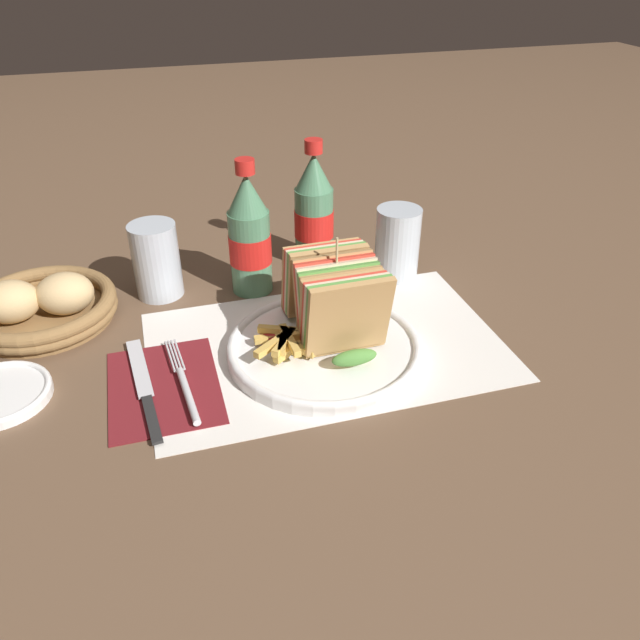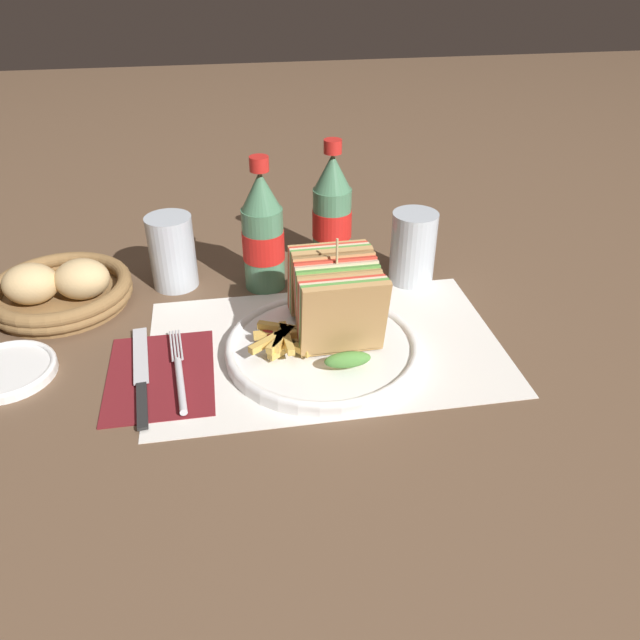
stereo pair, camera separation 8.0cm
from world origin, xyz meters
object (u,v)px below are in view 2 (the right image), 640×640
Objects in this scene: club_sandwich at (336,300)px; side_saucer at (6,371)px; plate_main at (323,348)px; coke_bottle_near at (263,234)px; coke_bottle_far at (332,213)px; glass_far at (173,256)px; knife at (141,375)px; bread_basket at (60,290)px; fork at (180,376)px; glass_near at (413,252)px.

side_saucer is (-0.41, 0.00, -0.06)m from club_sandwich.
plate_main is 0.21m from coke_bottle_near.
club_sandwich is at bearing 42.05° from plate_main.
plate_main is 0.27m from coke_bottle_far.
knife is at bearing -98.97° from glass_far.
side_saucer reaches higher than knife.
glass_far reaches higher than side_saucer.
bread_basket is (-0.30, -0.01, -0.06)m from coke_bottle_near.
coke_bottle_near is 1.81× the size of glass_far.
club_sandwich is 1.01× the size of fork.
coke_bottle_far is at bearing 27.23° from side_saucer.
coke_bottle_near is (-0.08, 0.17, 0.02)m from club_sandwich.
glass_near reaches higher than fork.
coke_bottle_near reaches higher than side_saucer.
side_saucer is (-0.45, -0.23, -0.08)m from coke_bottle_far.
club_sandwich reaches higher than fork.
glass_near is at bearing 20.07° from knife.
glass_far is (-0.36, 0.05, 0.00)m from glass_near.
club_sandwich is 0.84× the size of knife.
coke_bottle_near is at bearing 45.24° from knife.
bread_basket reaches higher than knife.
fork is 0.38m from coke_bottle_far.
coke_bottle_far is 1.69× the size of side_saucer.
bread_basket is at bearing 155.67° from club_sandwich.
coke_bottle_far reaches higher than plate_main.
fork is 0.28m from bread_basket.
knife is 0.40m from coke_bottle_far.
club_sandwich is (0.02, 0.02, 0.06)m from plate_main.
plate_main reaches higher than fork.
club_sandwich is at bearing -133.99° from glass_near.
fork is 0.22m from side_saucer.
glass_far is at bearing 169.27° from coke_bottle_near.
club_sandwich is at bearing -43.54° from glass_far.
bread_basket is 0.17m from side_saucer.
plate_main is 0.39m from side_saucer.
glass_far is (-0.25, -0.03, -0.04)m from coke_bottle_far.
plate_main is at bearing -73.87° from coke_bottle_near.
coke_bottle_far is (0.06, 0.25, 0.08)m from plate_main.
side_saucer is at bearing 161.94° from fork.
club_sandwich is at bearing -24.33° from bread_basket.
glass_far is 0.17m from bread_basket.
side_saucer is (-0.21, 0.05, -0.00)m from fork.
fork and side_saucer have the same top height.
plate_main is 2.24× the size of glass_far.
fork is 0.84× the size of bread_basket.
coke_bottle_near is 0.14m from glass_far.
knife is at bearing -129.74° from coke_bottle_near.
club_sandwich is 0.85× the size of coke_bottle_far.
coke_bottle_near is 0.13m from coke_bottle_far.
bread_basket is at bearing 77.08° from side_saucer.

